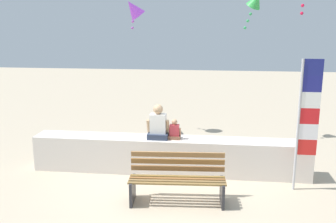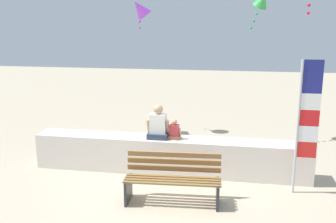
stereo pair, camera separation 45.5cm
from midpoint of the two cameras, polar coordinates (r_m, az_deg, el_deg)
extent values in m
plane|color=#C2B094|center=(7.94, -2.16, -11.11)|extent=(40.00, 40.00, 0.00)
cube|color=silver|center=(8.54, -1.32, -6.51)|extent=(6.04, 0.62, 0.78)
cube|color=olive|center=(6.94, -0.58, -10.73)|extent=(1.77, 0.19, 0.03)
cube|color=olive|center=(7.04, -0.53, -10.36)|extent=(1.77, 0.19, 0.03)
cube|color=#946033|center=(7.14, -0.47, -10.01)|extent=(1.77, 0.19, 0.03)
cube|color=olive|center=(7.25, -0.42, -9.66)|extent=(1.77, 0.19, 0.03)
cube|color=olive|center=(7.30, -0.37, -8.47)|extent=(1.77, 0.17, 0.10)
cube|color=olive|center=(7.28, -0.36, -7.45)|extent=(1.77, 0.17, 0.10)
cube|color=olive|center=(7.25, -0.35, -6.43)|extent=(1.77, 0.17, 0.10)
cube|color=#2D2D33|center=(7.28, -7.12, -11.61)|extent=(0.09, 0.53, 0.45)
cube|color=#2D2D33|center=(7.19, 6.22, -11.91)|extent=(0.09, 0.53, 0.45)
cube|color=#2D374E|center=(8.41, -3.02, -3.61)|extent=(0.45, 0.36, 0.12)
cube|color=white|center=(8.33, -3.04, -1.81)|extent=(0.34, 0.22, 0.42)
cylinder|color=tan|center=(8.36, -4.49, -2.13)|extent=(0.07, 0.17, 0.31)
cylinder|color=tan|center=(8.29, -1.61, -2.23)|extent=(0.07, 0.17, 0.31)
sphere|color=tan|center=(8.26, -3.07, 0.33)|extent=(0.21, 0.21, 0.21)
cube|color=brown|center=(8.36, -0.60, -3.86)|extent=(0.26, 0.21, 0.07)
cube|color=#C73942|center=(8.32, -0.60, -2.81)|extent=(0.20, 0.13, 0.25)
cylinder|color=tan|center=(8.33, -1.46, -2.99)|extent=(0.04, 0.10, 0.18)
cylinder|color=tan|center=(8.30, 0.24, -3.05)|extent=(0.04, 0.10, 0.18)
sphere|color=tan|center=(8.27, -0.60, -1.56)|extent=(0.12, 0.12, 0.12)
cylinder|color=#B7B7BC|center=(7.72, 17.18, -2.16)|extent=(0.05, 0.05, 2.60)
cube|color=red|center=(7.88, 18.42, -5.08)|extent=(0.35, 0.02, 0.31)
cube|color=white|center=(7.79, 18.59, -2.90)|extent=(0.35, 0.02, 0.31)
cube|color=red|center=(7.71, 18.75, -0.67)|extent=(0.35, 0.02, 0.31)
cube|color=white|center=(7.65, 18.92, 1.59)|extent=(0.35, 0.02, 0.31)
cube|color=navy|center=(7.60, 19.09, 3.90)|extent=(0.35, 0.02, 0.31)
cube|color=navy|center=(7.56, 19.26, 6.22)|extent=(0.35, 0.02, 0.31)
cone|color=purple|center=(11.32, -6.36, 14.97)|extent=(0.78, 0.66, 0.67)
sphere|color=#A351B9|center=(11.41, -6.39, 14.05)|extent=(0.08, 0.08, 0.08)
sphere|color=#A351B9|center=(11.51, -6.42, 13.14)|extent=(0.08, 0.08, 0.08)
sphere|color=#A351B9|center=(11.61, -6.46, 12.25)|extent=(0.08, 0.08, 0.08)
sphere|color=red|center=(10.11, 18.14, 14.75)|extent=(0.08, 0.08, 0.08)
sphere|color=red|center=(10.20, 18.04, 13.72)|extent=(0.08, 0.08, 0.08)
cone|color=green|center=(10.87, 11.74, 15.89)|extent=(0.66, 0.66, 0.51)
sphere|color=#33A55D|center=(10.79, 11.35, 14.97)|extent=(0.08, 0.08, 0.08)
sphere|color=#33A55D|center=(10.71, 10.95, 14.04)|extent=(0.08, 0.08, 0.08)
sphere|color=#33A55D|center=(10.63, 10.55, 13.10)|extent=(0.08, 0.08, 0.08)
sphere|color=#33A55D|center=(10.56, 10.14, 12.14)|extent=(0.08, 0.08, 0.08)
camera|label=1|loc=(0.23, -91.58, -0.36)|focal=41.00mm
camera|label=2|loc=(0.23, 88.42, 0.36)|focal=41.00mm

